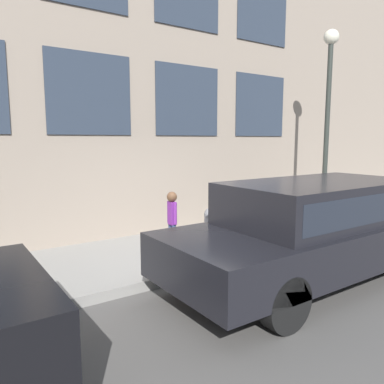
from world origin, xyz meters
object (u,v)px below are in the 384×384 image
at_px(person, 172,217).
at_px(parked_truck_charcoal_near, 317,224).
at_px(fire_hydrant, 211,229).
at_px(street_lamp, 328,105).

bearing_deg(person, parked_truck_charcoal_near, 70.56).
height_order(person, parked_truck_charcoal_near, parked_truck_charcoal_near).
distance_m(fire_hydrant, parked_truck_charcoal_near, 2.01).
xyz_separation_m(person, parked_truck_charcoal_near, (-2.14, -1.48, 0.08)).
bearing_deg(street_lamp, fire_hydrant, 93.52).
bearing_deg(fire_hydrant, person, 65.05).
bearing_deg(street_lamp, parked_truck_charcoal_near, 124.61).
distance_m(fire_hydrant, person, 0.81).
height_order(parked_truck_charcoal_near, street_lamp, street_lamp).
bearing_deg(person, street_lamp, 124.69).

